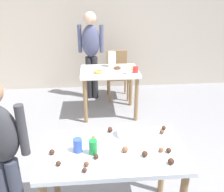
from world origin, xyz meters
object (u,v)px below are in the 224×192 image
(person_adult_far, at_px, (91,48))
(dining_table_near, at_px, (112,161))
(pitcher_far, at_px, (112,59))
(soda_can, at_px, (93,147))
(person_girl_near, at_px, (1,148))
(mixing_bowl, at_px, (127,131))
(dining_table_far, at_px, (110,78))
(chair_far_table, at_px, (117,72))

(person_adult_far, bearing_deg, dining_table_near, -87.04)
(pitcher_far, bearing_deg, soda_can, -98.45)
(dining_table_near, bearing_deg, person_girl_near, 179.81)
(mixing_bowl, bearing_deg, dining_table_near, -125.50)
(dining_table_near, xyz_separation_m, dining_table_far, (0.14, 2.07, -0.02))
(dining_table_near, xyz_separation_m, pitcher_far, (0.19, 2.25, 0.23))
(chair_far_table, xyz_separation_m, soda_can, (-0.49, -2.80, 0.31))
(soda_can, bearing_deg, pitcher_far, 81.55)
(chair_far_table, relative_size, person_girl_near, 0.63)
(person_girl_near, bearing_deg, dining_table_near, -0.19)
(mixing_bowl, relative_size, pitcher_far, 0.73)
(mixing_bowl, distance_m, soda_can, 0.39)
(person_girl_near, relative_size, person_adult_far, 0.88)
(chair_far_table, distance_m, pitcher_far, 0.65)
(chair_far_table, height_order, pitcher_far, pitcher_far)
(dining_table_far, xyz_separation_m, pitcher_far, (0.05, 0.18, 0.25))
(person_girl_near, bearing_deg, soda_can, -3.31)
(dining_table_near, bearing_deg, pitcher_far, 85.24)
(chair_far_table, xyz_separation_m, person_adult_far, (-0.47, -0.03, 0.45))
(chair_far_table, bearing_deg, person_girl_near, -113.45)
(person_adult_far, xyz_separation_m, mixing_bowl, (0.29, -2.53, -0.16))
(dining_table_far, bearing_deg, soda_can, -97.79)
(chair_far_table, distance_m, person_adult_far, 0.65)
(dining_table_near, bearing_deg, dining_table_far, 86.26)
(person_adult_far, relative_size, mixing_bowl, 8.87)
(mixing_bowl, bearing_deg, person_adult_far, 96.50)
(dining_table_far, bearing_deg, chair_far_table, 74.14)
(mixing_bowl, xyz_separation_m, soda_can, (-0.30, -0.24, 0.02))
(person_adult_far, bearing_deg, chair_far_table, 3.30)
(dining_table_near, bearing_deg, mixing_bowl, 54.50)
(dining_table_far, distance_m, person_girl_near, 2.30)
(pitcher_far, bearing_deg, person_adult_far, 124.44)
(chair_far_table, xyz_separation_m, person_girl_near, (-1.20, -2.76, 0.32))
(person_girl_near, bearing_deg, mixing_bowl, 11.34)
(dining_table_far, height_order, mixing_bowl, mixing_bowl)
(dining_table_near, relative_size, person_adult_far, 0.74)
(dining_table_near, distance_m, person_adult_far, 2.76)
(pitcher_far, bearing_deg, dining_table_far, -105.87)
(dining_table_near, distance_m, soda_can, 0.23)
(dining_table_near, xyz_separation_m, person_adult_far, (-0.14, 2.73, 0.31))
(dining_table_near, height_order, mixing_bowl, mixing_bowl)
(dining_table_near, distance_m, pitcher_far, 2.27)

